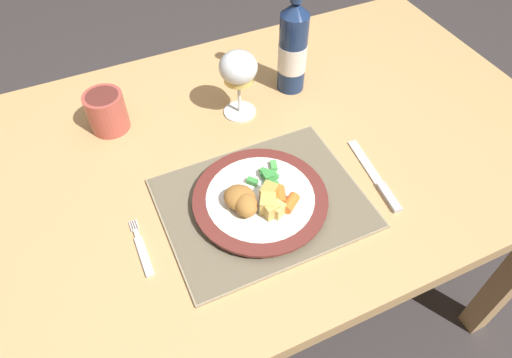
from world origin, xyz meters
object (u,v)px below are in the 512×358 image
object	(u,v)px
fork	(143,251)
table_knife	(378,181)
wine_glass	(238,71)
dinner_plate	(261,200)
dining_table	(232,183)
bottle	(293,48)
drinking_cup	(107,111)

from	to	relation	value
fork	table_knife	xyz separation A→B (m)	(0.46, -0.04, 0.00)
table_knife	wine_glass	world-z (taller)	wine_glass
dinner_plate	dining_table	bearing A→B (deg)	90.31
dinner_plate	table_knife	world-z (taller)	dinner_plate
dinner_plate	bottle	distance (m)	0.37
fork	wine_glass	xyz separation A→B (m)	(0.30, 0.27, 0.11)
dining_table	dinner_plate	size ratio (longest dim) A/B	5.75
dining_table	drinking_cup	size ratio (longest dim) A/B	16.74
table_knife	wine_glass	bearing A→B (deg)	118.59
dinner_plate	drinking_cup	bearing A→B (deg)	121.73
table_knife	dining_table	bearing A→B (deg)	141.29
dinner_plate	drinking_cup	size ratio (longest dim) A/B	2.91
dining_table	table_knife	xyz separation A→B (m)	(0.23, -0.19, 0.09)
bottle	drinking_cup	xyz separation A→B (m)	(-0.42, 0.04, -0.06)
drinking_cup	dinner_plate	bearing A→B (deg)	-58.27
wine_glass	drinking_cup	world-z (taller)	wine_glass
fork	bottle	xyz separation A→B (m)	(0.44, 0.30, 0.10)
dinner_plate	wine_glass	xyz separation A→B (m)	(0.07, 0.26, 0.10)
table_knife	bottle	xyz separation A→B (m)	(-0.02, 0.34, 0.10)
dining_table	bottle	distance (m)	0.33
dinner_plate	fork	distance (m)	0.23
fork	dinner_plate	bearing A→B (deg)	1.90
dinner_plate	wine_glass	world-z (taller)	wine_glass
wine_glass	bottle	xyz separation A→B (m)	(0.15, 0.03, -0.01)
fork	table_knife	size ratio (longest dim) A/B	0.63
wine_glass	bottle	world-z (taller)	bottle
dinner_plate	table_knife	bearing A→B (deg)	-10.50
dinner_plate	table_knife	size ratio (longest dim) A/B	1.28
dinner_plate	drinking_cup	world-z (taller)	drinking_cup
fork	drinking_cup	xyz separation A→B (m)	(0.02, 0.34, 0.04)
dinner_plate	bottle	xyz separation A→B (m)	(0.21, 0.29, 0.09)
table_knife	wine_glass	size ratio (longest dim) A/B	1.26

